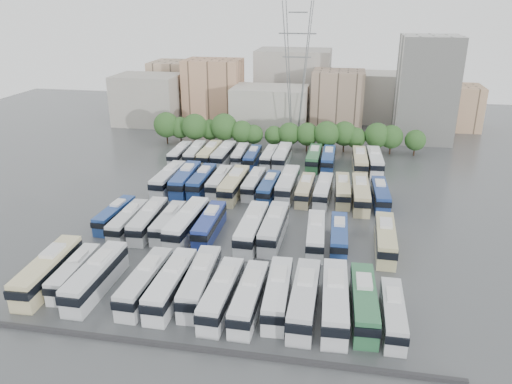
% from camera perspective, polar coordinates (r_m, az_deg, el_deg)
% --- Properties ---
extents(ground, '(220.00, 220.00, 0.00)m').
position_cam_1_polar(ground, '(82.91, -0.81, -3.30)').
color(ground, '#424447').
rests_on(ground, ground).
extents(parapet, '(56.00, 0.50, 0.50)m').
position_cam_1_polar(parapet, '(55.43, -7.78, -17.20)').
color(parapet, '#2D2D30').
rests_on(parapet, ground).
extents(tree_line, '(65.76, 7.65, 8.34)m').
position_cam_1_polar(tree_line, '(120.97, 2.15, 6.91)').
color(tree_line, black).
rests_on(tree_line, ground).
extents(city_buildings, '(102.00, 35.00, 20.00)m').
position_cam_1_polar(city_buildings, '(149.82, 1.77, 11.10)').
color(city_buildings, '#9E998E').
rests_on(city_buildings, ground).
extents(apartment_tower, '(14.00, 14.00, 26.00)m').
position_cam_1_polar(apartment_tower, '(134.98, 18.85, 11.06)').
color(apartment_tower, silver).
rests_on(apartment_tower, ground).
extents(electricity_pylon, '(9.00, 6.91, 33.83)m').
position_cam_1_polar(electricity_pylon, '(125.53, 4.65, 14.02)').
color(electricity_pylon, slate).
rests_on(electricity_pylon, ground).
extents(bus_r0_s0, '(3.57, 13.76, 4.28)m').
position_cam_1_polar(bus_r0_s0, '(69.74, -22.67, -8.25)').
color(bus_r0_s0, beige).
rests_on(bus_r0_s0, ground).
extents(bus_r0_s1, '(2.85, 11.17, 3.48)m').
position_cam_1_polar(bus_r0_s1, '(68.91, -20.02, -8.59)').
color(bus_r0_s1, silver).
rests_on(bus_r0_s1, ground).
extents(bus_r0_s2, '(2.90, 13.21, 4.14)m').
position_cam_1_polar(bus_r0_s2, '(66.45, -17.82, -9.14)').
color(bus_r0_s2, silver).
rests_on(bus_r0_s2, ground).
extents(bus_r0_s4, '(3.02, 12.63, 3.94)m').
position_cam_1_polar(bus_r0_s4, '(63.93, -12.53, -9.96)').
color(bus_r0_s4, silver).
rests_on(bus_r0_s4, ground).
extents(bus_r0_s5, '(2.88, 12.93, 4.05)m').
position_cam_1_polar(bus_r0_s5, '(62.78, -9.66, -10.30)').
color(bus_r0_s5, silver).
rests_on(bus_r0_s5, ground).
extents(bus_r0_s6, '(3.49, 13.11, 4.08)m').
position_cam_1_polar(bus_r0_s6, '(62.79, -6.40, -10.08)').
color(bus_r0_s6, silver).
rests_on(bus_r0_s6, ground).
extents(bus_r0_s7, '(2.99, 12.53, 3.91)m').
position_cam_1_polar(bus_r0_s7, '(60.34, -3.95, -11.51)').
color(bus_r0_s7, silver).
rests_on(bus_r0_s7, ground).
extents(bus_r0_s8, '(2.79, 12.29, 3.85)m').
position_cam_1_polar(bus_r0_s8, '(59.67, -0.77, -11.91)').
color(bus_r0_s8, silver).
rests_on(bus_r0_s8, ground).
extents(bus_r0_s9, '(3.22, 12.46, 3.88)m').
position_cam_1_polar(bus_r0_s9, '(60.44, 2.52, -11.44)').
color(bus_r0_s9, silver).
rests_on(bus_r0_s9, ground).
extents(bus_r0_s10, '(2.94, 13.25, 4.15)m').
position_cam_1_polar(bus_r0_s10, '(59.45, 5.54, -11.99)').
color(bus_r0_s10, silver).
rests_on(bus_r0_s10, ground).
extents(bus_r0_s11, '(3.51, 13.72, 4.27)m').
position_cam_1_polar(bus_r0_s11, '(59.47, 8.99, -12.10)').
color(bus_r0_s11, silver).
rests_on(bus_r0_s11, ground).
extents(bus_r0_s12, '(3.28, 12.85, 4.00)m').
position_cam_1_polar(bus_r0_s12, '(60.00, 12.23, -12.17)').
color(bus_r0_s12, '#2D6941').
rests_on(bus_r0_s12, ground).
extents(bus_r0_s13, '(2.42, 11.07, 3.47)m').
position_cam_1_polar(bus_r0_s13, '(59.34, 15.39, -13.22)').
color(bus_r0_s13, silver).
rests_on(bus_r0_s13, ground).
extents(bus_r1_s0, '(2.88, 10.91, 3.39)m').
position_cam_1_polar(bus_r1_s0, '(84.33, -15.82, -2.49)').
color(bus_r1_s0, navy).
rests_on(bus_r1_s0, ground).
extents(bus_r1_s1, '(2.50, 11.48, 3.60)m').
position_cam_1_polar(bus_r1_s1, '(81.26, -14.41, -3.19)').
color(bus_r1_s1, silver).
rests_on(bus_r1_s1, ground).
extents(bus_r1_s2, '(3.09, 12.40, 3.86)m').
position_cam_1_polar(bus_r1_s2, '(80.49, -12.22, -3.13)').
color(bus_r1_s2, silver).
rests_on(bus_r1_s2, ground).
extents(bus_r1_s3, '(2.51, 11.24, 3.52)m').
position_cam_1_polar(bus_r1_s3, '(79.53, -9.98, -3.40)').
color(bus_r1_s3, silver).
rests_on(bus_r1_s3, ground).
extents(bus_r1_s4, '(3.52, 13.59, 4.23)m').
position_cam_1_polar(bus_r1_s4, '(78.08, -7.89, -3.47)').
color(bus_r1_s4, white).
rests_on(bus_r1_s4, ground).
extents(bus_r1_s5, '(2.70, 12.11, 3.79)m').
position_cam_1_polar(bus_r1_s5, '(77.70, -5.33, -3.66)').
color(bus_r1_s5, navy).
rests_on(bus_r1_s5, ground).
extents(bus_r1_s7, '(3.11, 13.55, 4.24)m').
position_cam_1_polar(bus_r1_s7, '(75.60, -0.47, -4.12)').
color(bus_r1_s7, white).
rests_on(bus_r1_s7, ground).
extents(bus_r1_s8, '(3.12, 13.23, 4.13)m').
position_cam_1_polar(bus_r1_s8, '(75.98, 2.05, -4.04)').
color(bus_r1_s8, silver).
rests_on(bus_r1_s8, ground).
extents(bus_r1_s10, '(3.13, 12.01, 3.74)m').
position_cam_1_polar(bus_r1_s10, '(74.69, 6.84, -4.83)').
color(bus_r1_s10, silver).
rests_on(bus_r1_s10, ground).
extents(bus_r1_s11, '(2.77, 11.48, 3.58)m').
position_cam_1_polar(bus_r1_s11, '(75.02, 9.46, -4.92)').
color(bus_r1_s11, navy).
rests_on(bus_r1_s11, ground).
extents(bus_r1_s13, '(2.94, 12.68, 3.97)m').
position_cam_1_polar(bus_r1_s13, '(75.08, 14.57, -5.17)').
color(bus_r1_s13, '#C1B885').
rests_on(bus_r1_s13, ground).
extents(bus_r2_s1, '(3.18, 13.15, 4.11)m').
position_cam_1_polar(bus_r2_s1, '(97.56, -9.96, 1.53)').
color(bus_r2_s1, silver).
rests_on(bus_r2_s1, ground).
extents(bus_r2_s2, '(3.25, 13.30, 4.15)m').
position_cam_1_polar(bus_r2_s2, '(96.72, -8.06, 1.48)').
color(bus_r2_s2, navy).
rests_on(bus_r2_s2, ground).
extents(bus_r2_s3, '(2.79, 12.34, 3.87)m').
position_cam_1_polar(bus_r2_s3, '(96.04, -6.19, 1.33)').
color(bus_r2_s3, navy).
rests_on(bus_r2_s3, ground).
extents(bus_r2_s4, '(2.58, 11.79, 3.70)m').
position_cam_1_polar(bus_r2_s4, '(95.38, -4.20, 1.21)').
color(bus_r2_s4, silver).
rests_on(bus_r2_s4, ground).
extents(bus_r2_s5, '(3.35, 13.61, 4.25)m').
position_cam_1_polar(bus_r2_s5, '(92.91, -2.52, 0.86)').
color(bus_r2_s5, '#C8BB89').
rests_on(bus_r2_s5, ground).
extents(bus_r2_s6, '(2.89, 11.65, 3.63)m').
position_cam_1_polar(bus_r2_s6, '(94.28, -0.24, 1.00)').
color(bus_r2_s6, silver).
rests_on(bus_r2_s6, ground).
extents(bus_r2_s7, '(2.97, 11.76, 3.66)m').
position_cam_1_polar(bus_r2_s7, '(92.40, 1.50, 0.57)').
color(bus_r2_s7, navy).
rests_on(bus_r2_s7, ground).
extents(bus_r2_s8, '(3.21, 13.33, 4.16)m').
position_cam_1_polar(bus_r2_s8, '(93.45, 3.64, 0.94)').
color(bus_r2_s8, silver).
rests_on(bus_r2_s8, ground).
extents(bus_r2_s9, '(2.90, 11.53, 3.59)m').
position_cam_1_polar(bus_r2_s9, '(91.79, 5.65, 0.30)').
color(bus_r2_s9, '#C3B286').
rests_on(bus_r2_s9, ground).
extents(bus_r2_s10, '(3.16, 11.92, 3.70)m').
position_cam_1_polar(bus_r2_s10, '(91.70, 7.71, 0.22)').
color(bus_r2_s10, silver).
rests_on(bus_r2_s10, ground).
extents(bus_r2_s11, '(3.07, 11.94, 3.72)m').
position_cam_1_polar(bus_r2_s11, '(92.31, 9.87, 0.24)').
color(bus_r2_s11, '#C6BA88').
rests_on(bus_r2_s11, ground).
extents(bus_r2_s12, '(3.33, 13.35, 4.16)m').
position_cam_1_polar(bus_r2_s12, '(90.64, 11.87, -0.16)').
color(bus_r2_s12, '#C4B687').
rests_on(bus_r2_s12, ground).
extents(bus_r2_s13, '(3.16, 12.05, 3.75)m').
position_cam_1_polar(bus_r2_s13, '(91.51, 14.02, -0.28)').
color(bus_r2_s13, navy).
rests_on(bus_r2_s13, ground).
extents(bus_r3_s0, '(2.53, 11.28, 3.53)m').
position_cam_1_polar(bus_r3_s0, '(114.05, -8.67, 4.38)').
color(bus_r3_s0, silver).
rests_on(bus_r3_s0, ground).
extents(bus_r3_s1, '(3.20, 12.00, 3.73)m').
position_cam_1_polar(bus_r3_s1, '(113.30, -6.98, 4.41)').
color(bus_r3_s1, silver).
rests_on(bus_r3_s1, ground).
extents(bus_r3_s2, '(2.76, 12.50, 3.92)m').
position_cam_1_polar(bus_r3_s2, '(112.22, -5.31, 4.36)').
color(bus_r3_s2, beige).
rests_on(bus_r3_s2, ground).
extents(bus_r3_s3, '(2.99, 12.56, 3.92)m').
position_cam_1_polar(bus_r3_s3, '(111.57, -3.72, 4.30)').
color(bus_r3_s3, silver).
rests_on(bus_r3_s3, ground).
extents(bus_r3_s4, '(2.76, 10.92, 3.40)m').
position_cam_1_polar(bus_r3_s4, '(112.07, -1.83, 4.28)').
color(bus_r3_s4, silver).
rests_on(bus_r3_s4, ground).
extents(bus_r3_s5, '(2.46, 10.97, 3.44)m').
position_cam_1_polar(bus_r3_s5, '(110.30, -0.39, 4.02)').
color(bus_r3_s5, navy).
rests_on(bus_r3_s5, ground).
extents(bus_r3_s6, '(2.60, 10.97, 3.43)m').
position_cam_1_polar(bus_r3_s6, '(110.58, 1.51, 4.05)').
color(bus_r3_s6, silver).
rests_on(bus_r3_s6, ground).
extents(bus_r3_s7, '(2.93, 12.59, 3.94)m').
position_cam_1_polar(bus_r3_s7, '(110.26, 3.03, 4.11)').
color(bus_r3_s7, silver).
rests_on(bus_r3_s7, ground).
extents(bus_r3_s9, '(2.86, 12.39, 3.88)m').
position_cam_1_polar(bus_r3_s9, '(109.85, 6.64, 3.91)').
color(bus_r3_s9, '#2B663B').
rests_on(bus_r3_s9, ground).
extents(bus_r3_s10, '(2.71, 12.02, 3.77)m').
position_cam_1_polar(bus_r3_s10, '(109.70, 8.27, 3.78)').
color(bus_r3_s10, navy).
rests_on(bus_r3_s10, ground).
extents(bus_r3_s12, '(3.30, 13.14, 4.09)m').
position_cam_1_polar(bus_r3_s12, '(108.64, 11.78, 3.46)').
color(bus_r3_s12, '#CCBD8C').
rests_on(bus_r3_s12, ground).
extents(bus_r3_s13, '(3.39, 13.01, 4.05)m').
position_cam_1_polar(bus_r3_s13, '(109.56, 13.42, 3.46)').
color(bus_r3_s13, silver).
rests_on(bus_r3_s13, ground).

